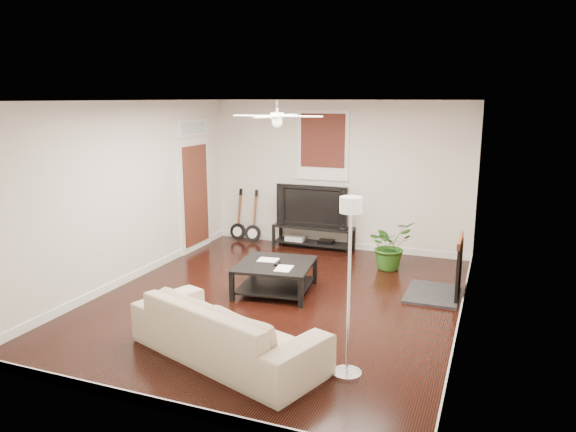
{
  "coord_description": "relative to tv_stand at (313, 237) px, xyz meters",
  "views": [
    {
      "loc": [
        2.8,
        -6.78,
        2.84
      ],
      "look_at": [
        0.0,
        0.4,
        1.15
      ],
      "focal_mm": 33.75,
      "sensor_mm": 36.0,
      "label": 1
    }
  ],
  "objects": [
    {
      "name": "ceiling_fan",
      "position": [
        0.41,
        -2.78,
        2.38
      ],
      "size": [
        1.24,
        1.24,
        0.32
      ],
      "primitive_type": null,
      "color": "white",
      "rests_on": "ceiling"
    },
    {
      "name": "floor_lamp",
      "position": [
        1.9,
        -4.51,
        0.73
      ],
      "size": [
        0.4,
        0.4,
        1.91
      ],
      "primitive_type": null,
      "rotation": [
        0.0,
        0.0,
        -0.34
      ],
      "color": "white",
      "rests_on": "floor"
    },
    {
      "name": "potted_plant",
      "position": [
        1.61,
        -0.75,
        0.2
      ],
      "size": [
        0.96,
        0.98,
        0.83
      ],
      "primitive_type": "imported",
      "rotation": [
        0.0,
        0.0,
        0.94
      ],
      "color": "#265B1A",
      "rests_on": "floor"
    },
    {
      "name": "guitar_left",
      "position": [
        -1.6,
        -0.03,
        0.31
      ],
      "size": [
        0.33,
        0.23,
        1.06
      ],
      "primitive_type": null,
      "rotation": [
        0.0,
        0.0,
        0.01
      ],
      "color": "black",
      "rests_on": "floor"
    },
    {
      "name": "coffee_table",
      "position": [
        0.25,
        -2.5,
        0.01
      ],
      "size": [
        1.2,
        1.2,
        0.45
      ],
      "primitive_type": "cube",
      "rotation": [
        0.0,
        0.0,
        0.13
      ],
      "color": "black",
      "rests_on": "floor"
    },
    {
      "name": "tv_stand",
      "position": [
        0.0,
        0.0,
        0.0
      ],
      "size": [
        1.56,
        0.42,
        0.44
      ],
      "primitive_type": "cube",
      "color": "black",
      "rests_on": "floor"
    },
    {
      "name": "sofa",
      "position": [
        0.55,
        -4.61,
        0.12
      ],
      "size": [
        2.5,
        1.63,
        0.68
      ],
      "primitive_type": "imported",
      "rotation": [
        0.0,
        0.0,
        2.8
      ],
      "color": "tan",
      "rests_on": "floor"
    },
    {
      "name": "guitar_right",
      "position": [
        -1.25,
        -0.06,
        0.31
      ],
      "size": [
        0.35,
        0.27,
        1.06
      ],
      "primitive_type": null,
      "rotation": [
        0.0,
        0.0,
        0.12
      ],
      "color": "black",
      "rests_on": "floor"
    },
    {
      "name": "window_back",
      "position": [
        0.11,
        0.19,
        1.73
      ],
      "size": [
        1.0,
        0.06,
        1.3
      ],
      "primitive_type": "cube",
      "color": "#380F0F",
      "rests_on": "wall_back"
    },
    {
      "name": "brick_accent",
      "position": [
        2.89,
        -1.78,
        1.18
      ],
      "size": [
        0.02,
        2.2,
        2.8
      ],
      "primitive_type": "cube",
      "color": "brown",
      "rests_on": "floor"
    },
    {
      "name": "door_left",
      "position": [
        -2.05,
        -0.88,
        1.03
      ],
      "size": [
        0.08,
        1.0,
        2.5
      ],
      "primitive_type": "cube",
      "color": "white",
      "rests_on": "wall_left"
    },
    {
      "name": "room",
      "position": [
        0.41,
        -2.78,
        1.18
      ],
      "size": [
        5.01,
        6.01,
        2.81
      ],
      "color": "black",
      "rests_on": "ground"
    },
    {
      "name": "fireplace",
      "position": [
        2.61,
        -1.78,
        0.24
      ],
      "size": [
        0.8,
        1.1,
        0.92
      ],
      "primitive_type": "cube",
      "color": "black",
      "rests_on": "floor"
    },
    {
      "name": "tv",
      "position": [
        0.0,
        0.02,
        0.62
      ],
      "size": [
        1.4,
        0.18,
        0.8
      ],
      "primitive_type": "imported",
      "color": "black",
      "rests_on": "tv_stand"
    }
  ]
}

